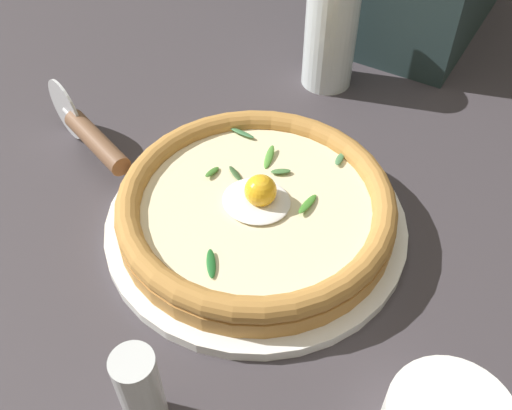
{
  "coord_description": "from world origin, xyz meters",
  "views": [
    {
      "loc": [
        0.18,
        -0.3,
        0.44
      ],
      "look_at": [
        -0.02,
        0.03,
        0.03
      ],
      "focal_mm": 40.67,
      "sensor_mm": 36.0,
      "label": 1
    }
  ],
  "objects": [
    {
      "name": "pizza",
      "position": [
        -0.02,
        0.03,
        0.03
      ],
      "size": [
        0.27,
        0.27,
        0.05
      ],
      "color": "#BF843F",
      "rests_on": "pizza_plate"
    },
    {
      "name": "ground_plane",
      "position": [
        0.0,
        0.0,
        -0.01
      ],
      "size": [
        2.4,
        2.4,
        0.03
      ],
      "primitive_type": "cube",
      "color": "#3B353A",
      "rests_on": "ground"
    },
    {
      "name": "drinking_glass",
      "position": [
        -0.07,
        0.3,
        0.06
      ],
      "size": [
        0.06,
        0.06,
        0.13
      ],
      "color": "silver",
      "rests_on": "ground"
    },
    {
      "name": "pepper_shaker",
      "position": [
        0.01,
        -0.18,
        0.05
      ],
      "size": [
        0.03,
        0.03,
        0.09
      ],
      "primitive_type": "cylinder",
      "color": "silver",
      "rests_on": "ground"
    },
    {
      "name": "pizza_cutter",
      "position": [
        -0.23,
        0.03,
        0.04
      ],
      "size": [
        0.16,
        0.07,
        0.07
      ],
      "color": "silver",
      "rests_on": "ground"
    },
    {
      "name": "pizza_plate",
      "position": [
        -0.02,
        0.03,
        0.01
      ],
      "size": [
        0.3,
        0.3,
        0.01
      ],
      "primitive_type": "cylinder",
      "color": "white",
      "rests_on": "ground"
    }
  ]
}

